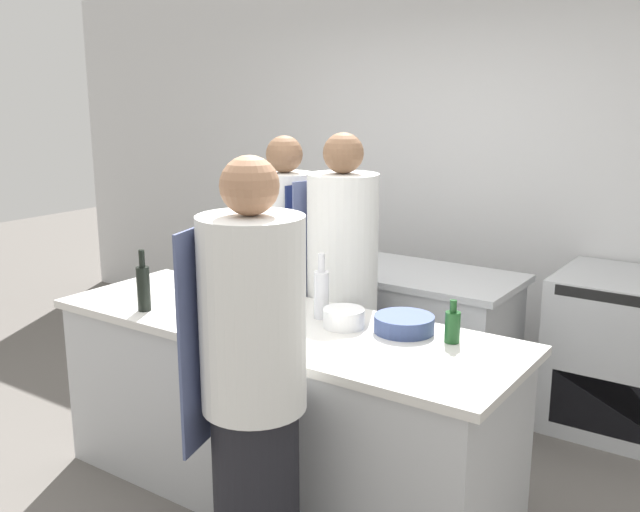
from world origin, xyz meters
name	(u,v)px	position (x,y,z in m)	size (l,w,h in m)	color
ground_plane	(281,490)	(0.00, 0.00, 0.00)	(16.00, 16.00, 0.00)	#605B56
wall_back	(464,173)	(0.00, 2.13, 1.40)	(8.00, 0.06, 2.80)	silver
prep_counter	(280,408)	(0.00, 0.00, 0.45)	(2.36, 0.80, 0.90)	#B7BABC
pass_counter	(364,331)	(-0.25, 1.21, 0.45)	(1.96, 0.68, 0.90)	#B7BABC
oven_range	(635,355)	(1.29, 1.71, 0.46)	(0.91, 0.73, 0.93)	#B7BABC
chef_at_prep_near	(253,390)	(0.38, -0.64, 0.87)	(0.45, 0.44, 1.76)	black
chef_at_stove	(286,280)	(-0.50, 0.72, 0.87)	(0.37, 0.36, 1.72)	black
chef_at_pass_far	(342,296)	(-0.01, 0.58, 0.88)	(0.43, 0.41, 1.76)	black
bottle_olive_oil	(321,293)	(0.14, 0.15, 1.03)	(0.07, 0.07, 0.32)	silver
bottle_vinegar	(143,287)	(-0.65, -0.25, 1.02)	(0.07, 0.07, 0.31)	black
bottle_wine	(272,310)	(0.02, -0.08, 0.98)	(0.07, 0.07, 0.20)	#2D5175
bottle_cooking_oil	(452,326)	(0.80, 0.20, 0.98)	(0.07, 0.07, 0.19)	#19471E
bowl_mixing_large	(233,317)	(-0.16, -0.15, 0.93)	(0.23, 0.23, 0.06)	#B7BABC
bowl_prep_small	(344,318)	(0.30, 0.10, 0.94)	(0.19, 0.19, 0.09)	white
bowl_ceramic_blue	(404,324)	(0.57, 0.20, 0.94)	(0.27, 0.27, 0.08)	navy
bowl_wooden_salad	(213,285)	(-0.63, 0.23, 0.93)	(0.16, 0.16, 0.05)	navy
stockpot	(292,239)	(-0.79, 1.17, 1.00)	(0.31, 0.31, 0.20)	#B7BABC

